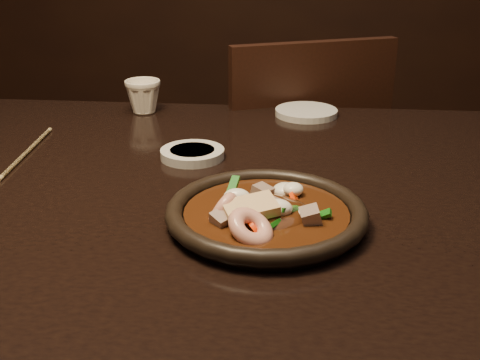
# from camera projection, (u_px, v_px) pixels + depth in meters

# --- Properties ---
(table) EXTENTS (1.60, 0.90, 0.75)m
(table) POSITION_uv_depth(u_px,v_px,m) (144.00, 222.00, 0.99)
(table) COLOR black
(table) RESTS_ON floor
(chair) EXTENTS (0.55, 0.55, 0.89)m
(chair) POSITION_uv_depth(u_px,v_px,m) (290.00, 187.00, 1.60)
(chair) COLOR black
(chair) RESTS_ON floor
(plate) EXTENTS (0.28, 0.28, 0.03)m
(plate) POSITION_uv_depth(u_px,v_px,m) (266.00, 214.00, 0.81)
(plate) COLOR black
(plate) RESTS_ON table
(stirfry) EXTENTS (0.17, 0.20, 0.06)m
(stirfry) POSITION_uv_depth(u_px,v_px,m) (264.00, 212.00, 0.81)
(stirfry) COLOR #331709
(stirfry) RESTS_ON plate
(soy_dish) EXTENTS (0.11, 0.11, 0.02)m
(soy_dish) POSITION_uv_depth(u_px,v_px,m) (192.00, 154.00, 1.05)
(soy_dish) COLOR silver
(soy_dish) RESTS_ON table
(saucer_right) EXTENTS (0.13, 0.13, 0.01)m
(saucer_right) POSITION_uv_depth(u_px,v_px,m) (306.00, 112.00, 1.29)
(saucer_right) COLOR silver
(saucer_right) RESTS_ON table
(tea_cup) EXTENTS (0.08, 0.08, 0.08)m
(tea_cup) POSITION_uv_depth(u_px,v_px,m) (143.00, 95.00, 1.30)
(tea_cup) COLOR white
(tea_cup) RESTS_ON table
(chopsticks) EXTENTS (0.03, 0.26, 0.01)m
(chopsticks) POSITION_uv_depth(u_px,v_px,m) (27.00, 152.00, 1.07)
(chopsticks) COLOR #9D865A
(chopsticks) RESTS_ON table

